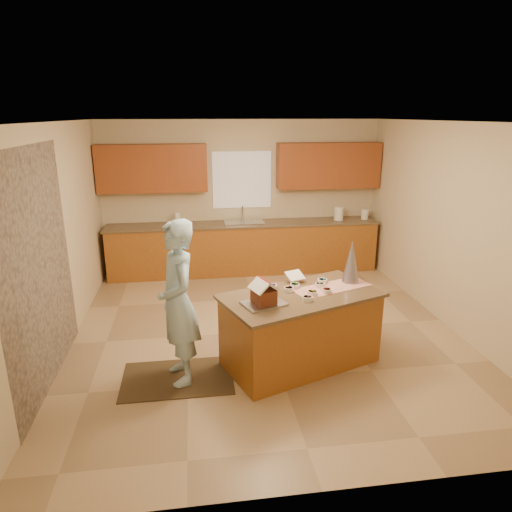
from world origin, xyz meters
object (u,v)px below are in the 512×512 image
(gingerbread_house, at_px, (264,294))
(boy, at_px, (178,303))
(island_base, at_px, (301,331))
(tinsel_tree, at_px, (351,261))

(gingerbread_house, bearing_deg, boy, 175.03)
(boy, height_order, gingerbread_house, boy)
(island_base, height_order, gingerbread_house, gingerbread_house)
(boy, relative_size, gingerbread_house, 5.29)
(boy, bearing_deg, tinsel_tree, 88.58)
(island_base, relative_size, boy, 0.95)
(island_base, xyz_separation_m, gingerbread_house, (-0.47, -0.23, 0.57))
(island_base, bearing_deg, boy, 165.57)
(boy, distance_m, gingerbread_house, 0.90)
(tinsel_tree, xyz_separation_m, gingerbread_house, (-1.13, -0.53, -0.14))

